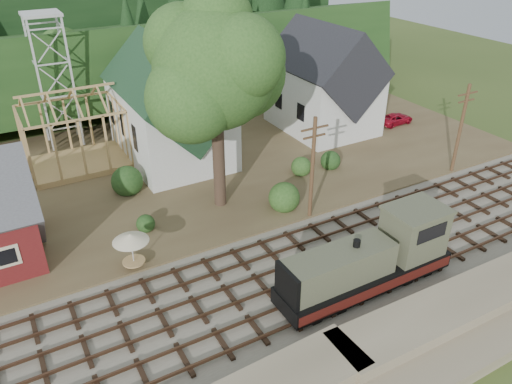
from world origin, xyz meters
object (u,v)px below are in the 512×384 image
car_red (395,119)px  patio_set (131,239)px  car_blue (7,235)px  locomotive (372,260)px

car_red → patio_set: 33.36m
car_blue → locomotive: bearing=-63.7°
car_blue → car_red: (38.26, 3.60, -0.04)m
car_blue → patio_set: (6.61, -6.82, 1.53)m
locomotive → car_blue: (-18.49, 15.32, -1.11)m
locomotive → car_red: 27.39m
car_red → patio_set: size_ratio=1.61×
locomotive → car_red: (19.77, 18.92, -1.16)m
locomotive → patio_set: 14.62m
locomotive → patio_set: bearing=144.4°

